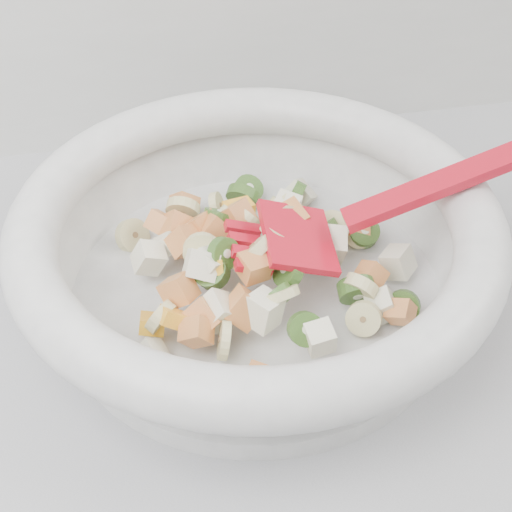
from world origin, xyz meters
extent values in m
cylinder|color=silver|center=(0.14, 1.49, 0.91)|extent=(0.29, 0.29, 0.02)
torus|color=silver|center=(0.14, 1.49, 0.98)|extent=(0.35, 0.35, 0.04)
cylinder|color=beige|center=(0.05, 1.56, 0.92)|extent=(0.03, 0.03, 0.04)
cylinder|color=beige|center=(0.23, 1.52, 0.93)|extent=(0.04, 0.03, 0.03)
cylinder|color=beige|center=(0.21, 1.45, 0.94)|extent=(0.03, 0.03, 0.03)
cylinder|color=beige|center=(0.14, 1.53, 0.95)|extent=(0.02, 0.03, 0.03)
cylinder|color=beige|center=(0.17, 1.51, 0.96)|extent=(0.04, 0.02, 0.04)
cylinder|color=beige|center=(0.14, 1.47, 0.96)|extent=(0.03, 0.03, 0.03)
cylinder|color=beige|center=(0.16, 1.49, 0.96)|extent=(0.03, 0.04, 0.03)
cylinder|color=beige|center=(0.16, 1.51, 0.96)|extent=(0.03, 0.03, 0.02)
cylinder|color=beige|center=(0.15, 1.47, 0.96)|extent=(0.03, 0.03, 0.02)
cylinder|color=beige|center=(0.06, 1.44, 0.94)|extent=(0.03, 0.03, 0.03)
cylinder|color=beige|center=(0.12, 1.57, 0.93)|extent=(0.02, 0.03, 0.03)
cylinder|color=beige|center=(0.10, 1.56, 0.94)|extent=(0.04, 0.02, 0.04)
cylinder|color=beige|center=(0.13, 1.54, 0.94)|extent=(0.03, 0.04, 0.03)
cylinder|color=beige|center=(0.10, 1.49, 0.95)|extent=(0.04, 0.02, 0.03)
cylinder|color=beige|center=(0.21, 1.52, 0.94)|extent=(0.04, 0.03, 0.04)
cylinder|color=beige|center=(0.20, 1.42, 0.93)|extent=(0.03, 0.02, 0.03)
cylinder|color=beige|center=(0.23, 1.53, 0.93)|extent=(0.04, 0.03, 0.03)
cylinder|color=beige|center=(0.17, 1.55, 0.94)|extent=(0.03, 0.03, 0.03)
cylinder|color=beige|center=(0.17, 1.51, 0.95)|extent=(0.03, 0.03, 0.02)
cylinder|color=beige|center=(0.10, 1.42, 0.94)|extent=(0.01, 0.04, 0.04)
cylinder|color=beige|center=(0.15, 1.44, 0.95)|extent=(0.03, 0.03, 0.03)
cylinder|color=beige|center=(0.17, 1.54, 0.95)|extent=(0.02, 0.03, 0.03)
cube|color=#DC8A45|center=(0.12, 1.44, 0.94)|extent=(0.03, 0.03, 0.04)
cube|color=#DC8A45|center=(0.09, 1.54, 0.94)|extent=(0.03, 0.03, 0.03)
cube|color=#DC8A45|center=(0.11, 1.52, 0.95)|extent=(0.03, 0.03, 0.03)
cube|color=#DC8A45|center=(0.09, 1.43, 0.94)|extent=(0.03, 0.02, 0.03)
cube|color=#DC8A45|center=(0.13, 1.53, 0.95)|extent=(0.04, 0.04, 0.03)
cube|color=#DC8A45|center=(0.08, 1.55, 0.94)|extent=(0.03, 0.03, 0.03)
cube|color=#DC8A45|center=(0.22, 1.46, 0.94)|extent=(0.03, 0.03, 0.03)
cube|color=#DC8A45|center=(0.09, 1.44, 0.94)|extent=(0.03, 0.03, 0.03)
cube|color=#DC8A45|center=(0.13, 1.38, 0.93)|extent=(0.03, 0.03, 0.03)
cube|color=#DC8A45|center=(0.10, 1.58, 0.92)|extent=(0.03, 0.03, 0.03)
cube|color=#DC8A45|center=(0.08, 1.46, 0.95)|extent=(0.03, 0.03, 0.03)
cube|color=#DC8A45|center=(0.13, 1.46, 0.96)|extent=(0.03, 0.03, 0.02)
cube|color=#DC8A45|center=(0.17, 1.51, 0.96)|extent=(0.03, 0.03, 0.03)
cube|color=#DC8A45|center=(0.10, 1.53, 0.94)|extent=(0.04, 0.04, 0.04)
cube|color=#DC8A45|center=(0.23, 1.42, 0.93)|extent=(0.03, 0.02, 0.03)
cube|color=#DC8A45|center=(0.23, 1.53, 0.93)|extent=(0.02, 0.03, 0.03)
cube|color=#DC8A45|center=(0.09, 1.51, 0.95)|extent=(0.03, 0.03, 0.03)
cylinder|color=#5EA537|center=(0.10, 1.47, 0.95)|extent=(0.04, 0.03, 0.03)
cylinder|color=#5EA537|center=(0.21, 1.45, 0.94)|extent=(0.04, 0.03, 0.04)
cylinder|color=#5EA537|center=(0.15, 1.44, 0.95)|extent=(0.03, 0.03, 0.03)
cylinder|color=#5EA537|center=(0.23, 1.52, 0.93)|extent=(0.03, 0.03, 0.03)
cylinder|color=#5EA537|center=(0.19, 1.57, 0.93)|extent=(0.03, 0.03, 0.03)
cylinder|color=#5EA537|center=(0.16, 1.41, 0.94)|extent=(0.03, 0.03, 0.03)
cylinder|color=#5EA537|center=(0.16, 1.46, 0.95)|extent=(0.03, 0.03, 0.03)
cylinder|color=#5EA537|center=(0.12, 1.53, 0.95)|extent=(0.04, 0.03, 0.03)
cylinder|color=#5EA537|center=(0.20, 1.52, 0.94)|extent=(0.03, 0.03, 0.03)
cylinder|color=#5EA537|center=(0.24, 1.43, 0.93)|extent=(0.03, 0.03, 0.03)
cylinder|color=#5EA537|center=(0.15, 1.58, 0.93)|extent=(0.03, 0.03, 0.03)
cylinder|color=#5EA537|center=(0.11, 1.48, 0.96)|extent=(0.03, 0.03, 0.03)
cylinder|color=#5EA537|center=(0.15, 1.59, 0.93)|extent=(0.03, 0.03, 0.03)
cube|color=#E5E7C4|center=(0.20, 1.49, 0.94)|extent=(0.03, 0.03, 0.03)
cube|color=#E5E7C4|center=(0.11, 1.39, 0.93)|extent=(0.03, 0.03, 0.03)
cube|color=#E5E7C4|center=(0.10, 1.47, 0.95)|extent=(0.03, 0.03, 0.03)
cube|color=#E5E7C4|center=(0.17, 1.41, 0.94)|extent=(0.02, 0.02, 0.03)
cube|color=#E5E7C4|center=(0.10, 1.48, 0.95)|extent=(0.03, 0.03, 0.03)
cube|color=#E5E7C4|center=(0.06, 1.42, 0.92)|extent=(0.03, 0.02, 0.03)
cube|color=#E5E7C4|center=(0.10, 1.44, 0.94)|extent=(0.03, 0.03, 0.03)
cube|color=#E5E7C4|center=(0.06, 1.51, 0.94)|extent=(0.03, 0.02, 0.03)
cube|color=#E5E7C4|center=(0.17, 1.53, 0.95)|extent=(0.03, 0.03, 0.02)
cube|color=#E5E7C4|center=(0.19, 1.58, 0.92)|extent=(0.04, 0.03, 0.03)
cube|color=#E5E7C4|center=(0.22, 1.43, 0.93)|extent=(0.03, 0.02, 0.03)
cube|color=#E5E7C4|center=(0.25, 1.47, 0.93)|extent=(0.03, 0.03, 0.03)
cube|color=#E5E7C4|center=(0.08, 1.52, 0.94)|extent=(0.03, 0.02, 0.02)
cube|color=#E5E7C4|center=(0.13, 1.43, 0.94)|extent=(0.03, 0.03, 0.03)
cube|color=orange|center=(0.17, 1.50, 0.96)|extent=(0.03, 0.02, 0.02)
cube|color=orange|center=(0.11, 1.47, 0.95)|extent=(0.02, 0.03, 0.02)
cube|color=orange|center=(0.08, 1.44, 0.94)|extent=(0.03, 0.02, 0.03)
cube|color=orange|center=(0.06, 1.45, 0.93)|extent=(0.02, 0.03, 0.02)
cube|color=orange|center=(0.14, 1.55, 0.94)|extent=(0.03, 0.02, 0.01)
cube|color=red|center=(0.17, 1.48, 0.96)|extent=(0.06, 0.06, 0.03)
cube|color=red|center=(0.13, 1.50, 0.96)|extent=(0.03, 0.01, 0.02)
cube|color=red|center=(0.13, 1.49, 0.96)|extent=(0.03, 0.01, 0.02)
cube|color=red|center=(0.13, 1.47, 0.96)|extent=(0.03, 0.01, 0.02)
cube|color=red|center=(0.13, 1.46, 0.96)|extent=(0.03, 0.01, 0.02)
cube|color=red|center=(0.29, 1.48, 1.00)|extent=(0.18, 0.02, 0.07)
camera|label=1|loc=(0.05, 1.06, 1.32)|focal=55.00mm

